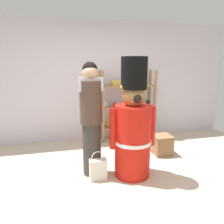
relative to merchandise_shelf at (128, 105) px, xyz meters
The scene contains 7 objects.
ground_plane 2.25m from the merchandise_shelf, 110.22° to the right, with size 6.40×6.40×0.00m, color beige.
back_wall 0.92m from the merchandise_shelf, 163.23° to the left, with size 6.40×0.12×2.60m, color silver.
merchandise_shelf is the anchor object (origin of this frame).
teddy_bear_guard 1.68m from the merchandise_shelf, 104.94° to the right, with size 0.72×0.56×1.79m.
person_shopper 1.78m from the merchandise_shelf, 125.60° to the right, with size 0.35×0.33×1.73m.
shopping_bag 2.01m from the merchandise_shelf, 120.65° to the right, with size 0.25×0.14×0.45m.
display_crate 1.24m from the merchandise_shelf, 69.95° to the right, with size 0.35×0.34×0.37m.
Camera 1 is at (-0.72, -2.51, 1.70)m, focal length 33.90 mm.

